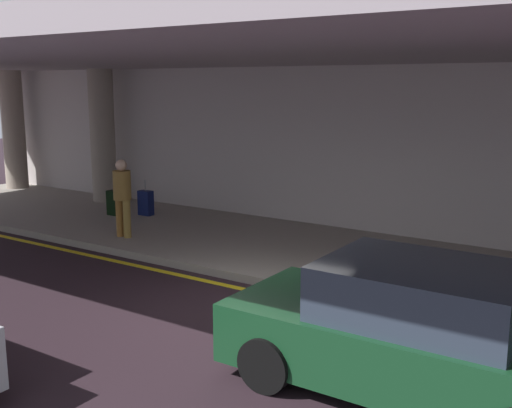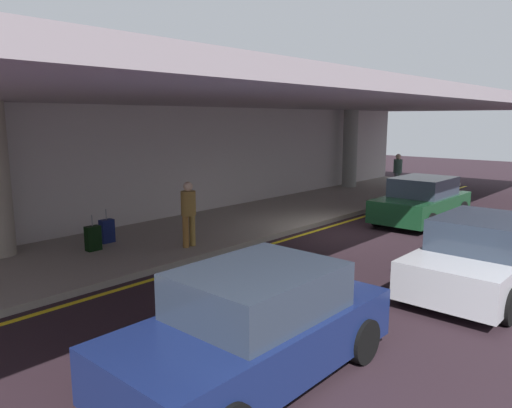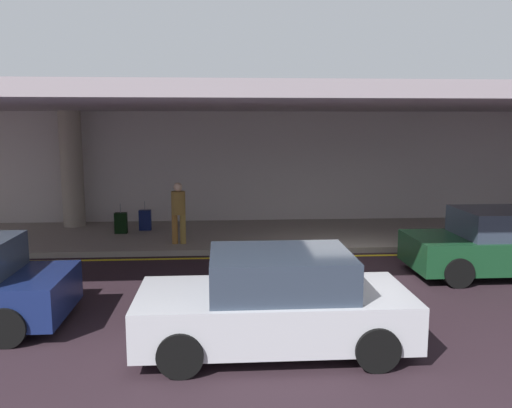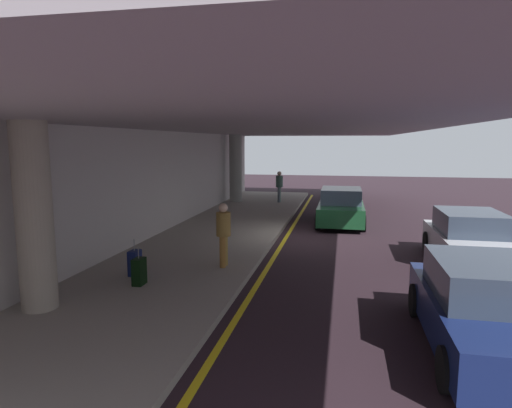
{
  "view_description": "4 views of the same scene",
  "coord_description": "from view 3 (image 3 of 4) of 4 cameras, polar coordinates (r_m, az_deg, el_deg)",
  "views": [
    {
      "loc": [
        5.11,
        -7.44,
        3.4
      ],
      "look_at": [
        -1.26,
        2.14,
        1.16
      ],
      "focal_mm": 43.47,
      "sensor_mm": 36.0,
      "label": 1
    },
    {
      "loc": [
        -12.35,
        -7.54,
        3.4
      ],
      "look_at": [
        -0.99,
        2.58,
        0.71
      ],
      "focal_mm": 34.04,
      "sensor_mm": 36.0,
      "label": 2
    },
    {
      "loc": [
        -3.29,
        -12.26,
        3.4
      ],
      "look_at": [
        -2.33,
        2.04,
        1.19
      ],
      "focal_mm": 36.62,
      "sensor_mm": 36.0,
      "label": 3
    },
    {
      "loc": [
        -15.3,
        -1.25,
        3.4
      ],
      "look_at": [
        -0.48,
        1.73,
        1.26
      ],
      "focal_mm": 30.81,
      "sensor_mm": 36.0,
      "label": 4
    }
  ],
  "objects": [
    {
      "name": "ground_plane",
      "position": [
        13.14,
        10.86,
        -6.38
      ],
      "size": [
        60.0,
        60.0,
        0.0
      ],
      "primitive_type": "plane",
      "color": "black"
    },
    {
      "name": "sidewalk",
      "position": [
        16.05,
        8.08,
        -3.27
      ],
      "size": [
        26.0,
        4.2,
        0.15
      ],
      "primitive_type": "cube",
      "color": "gray",
      "rests_on": "ground"
    },
    {
      "name": "lane_stripe_yellow",
      "position": [
        13.82,
        10.1,
        -5.59
      ],
      "size": [
        26.0,
        0.14,
        0.01
      ],
      "primitive_type": "cube",
      "color": "yellow",
      "rests_on": "ground"
    },
    {
      "name": "support_column_left_mid",
      "position": [
        17.53,
        -19.46,
        3.61
      ],
      "size": [
        0.68,
        0.68,
        3.65
      ],
      "primitive_type": "cylinder",
      "color": "gray",
      "rests_on": "sidewalk"
    },
    {
      "name": "ceiling_overhang",
      "position": [
        15.23,
        8.79,
        10.75
      ],
      "size": [
        28.0,
        13.2,
        0.3
      ],
      "primitive_type": "cube",
      "color": "gray",
      "rests_on": "support_column_far_left"
    },
    {
      "name": "terminal_back_wall",
      "position": [
        17.97,
        6.73,
        3.93
      ],
      "size": [
        26.0,
        0.3,
        3.8
      ],
      "primitive_type": "cube",
      "color": "#BCB2B0",
      "rests_on": "ground"
    },
    {
      "name": "car_silver",
      "position": [
        8.04,
        2.13,
        -10.74
      ],
      "size": [
        4.1,
        1.92,
        1.5
      ],
      "rotation": [
        0.0,
        0.0,
        3.09
      ],
      "color": "#BABBC2",
      "rests_on": "ground"
    },
    {
      "name": "car_dark_green",
      "position": [
        13.04,
        25.22,
        -3.97
      ],
      "size": [
        4.1,
        1.92,
        1.5
      ],
      "rotation": [
        0.0,
        0.0,
        -0.07
      ],
      "color": "#153F22",
      "rests_on": "ground"
    },
    {
      "name": "person_waiting_for_ride",
      "position": [
        14.29,
        -8.47,
        -0.53
      ],
      "size": [
        0.38,
        0.38,
        1.68
      ],
      "rotation": [
        0.0,
        0.0,
        0.26
      ],
      "color": "olive",
      "rests_on": "sidewalk"
    },
    {
      "name": "suitcase_upright_primary",
      "position": [
        16.11,
        -14.54,
        -2.02
      ],
      "size": [
        0.36,
        0.22,
        0.9
      ],
      "rotation": [
        0.0,
        0.0,
        -0.12
      ],
      "color": "black",
      "rests_on": "sidewalk"
    },
    {
      "name": "suitcase_upright_secondary",
      "position": [
        16.42,
        -12.02,
        -1.73
      ],
      "size": [
        0.36,
        0.22,
        0.9
      ],
      "rotation": [
        0.0,
        0.0,
        -0.05
      ],
      "color": "#0E1748",
      "rests_on": "sidewalk"
    }
  ]
}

